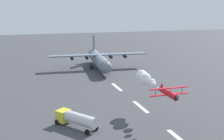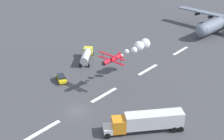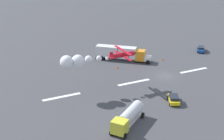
# 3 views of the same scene
# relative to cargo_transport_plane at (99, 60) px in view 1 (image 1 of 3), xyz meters

# --- Properties ---
(runway_stripe_4) EXTENTS (8.00, 0.90, 0.01)m
(runway_stripe_4) POSITION_rel_cargo_transport_plane_xyz_m (-58.21, 1.41, -3.45)
(runway_stripe_4) COLOR white
(runway_stripe_4) RESTS_ON ground
(runway_stripe_5) EXTENTS (8.00, 0.90, 0.01)m
(runway_stripe_5) POSITION_rel_cargo_transport_plane_xyz_m (-41.32, 1.41, -3.45)
(runway_stripe_5) COLOR white
(runway_stripe_5) RESTS_ON ground
(runway_stripe_6) EXTENTS (8.00, 0.90, 0.01)m
(runway_stripe_6) POSITION_rel_cargo_transport_plane_xyz_m (-24.44, 1.41, -3.45)
(runway_stripe_6) COLOR white
(runway_stripe_6) RESTS_ON ground
(cargo_transport_plane) EXTENTS (29.54, 35.66, 11.37)m
(cargo_transport_plane) POSITION_rel_cargo_transport_plane_xyz_m (0.00, 0.00, 0.00)
(cargo_transport_plane) COLOR slate
(cargo_transport_plane) RESTS_ON ground
(stunt_biplane_red) EXTENTS (16.92, 7.37, 2.62)m
(stunt_biplane_red) POSITION_rel_cargo_transport_plane_xyz_m (-46.02, 2.00, 3.97)
(stunt_biplane_red) COLOR red
(fuel_tanker_truck) EXTENTS (8.59, 7.34, 2.90)m
(fuel_tanker_truck) POSITION_rel_cargo_transport_plane_xyz_m (-47.94, 17.35, -1.71)
(fuel_tanker_truck) COLOR yellow
(fuel_tanker_truck) RESTS_ON ground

